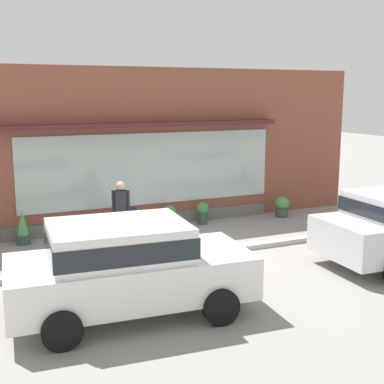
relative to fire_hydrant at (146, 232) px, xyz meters
The scene contains 11 objects.
ground_plane 1.20m from the fire_hydrant, 49.04° to the right, with size 60.00×60.00×0.00m, color gray.
curb_strip 1.33m from the fire_hydrant, 54.93° to the right, with size 14.00×0.24×0.12m, color #B2B2AD.
storefront 3.03m from the fire_hydrant, 72.47° to the left, with size 14.00×0.81×4.51m.
fire_hydrant is the anchor object (origin of this frame).
pedestrian_with_handbag 0.87m from the fire_hydrant, 127.32° to the left, with size 0.59×0.35×1.64m.
parked_car_white 3.88m from the fire_hydrant, 113.98° to the right, with size 4.27×2.29×1.64m.
potted_plant_corner_tall 5.24m from the fire_hydrant, 16.91° to the left, with size 0.42×0.42×0.63m.
potted_plant_window_center 2.90m from the fire_hydrant, 35.78° to the left, with size 0.37×0.37×0.65m.
potted_plant_by_entrance 1.66m from the fire_hydrant, 93.86° to the left, with size 0.45×0.45×0.66m.
potted_plant_low_front 3.19m from the fire_hydrant, 148.23° to the left, with size 0.34×0.34×0.89m.
potted_plant_near_hydrant 2.00m from the fire_hydrant, 51.46° to the left, with size 0.41×0.41×0.68m.
Camera 1 is at (-4.75, -10.88, 3.79)m, focal length 48.58 mm.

